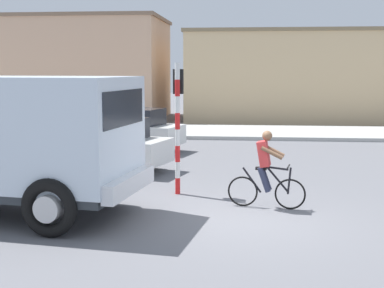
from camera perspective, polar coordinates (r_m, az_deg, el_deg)
The scene contains 9 objects.
ground_plane at distance 11.40m, azimuth 4.85°, elevation -7.78°, with size 120.00×120.00×0.00m, color slate.
sidewalk_far at distance 26.22m, azimuth 5.42°, elevation 1.24°, with size 80.00×5.00×0.16m, color #ADADA8.
truck_foreground at distance 12.05m, azimuth -18.51°, elevation 0.78°, with size 5.71×3.38×2.90m.
cyclist at distance 12.20m, azimuth 7.68°, elevation -2.62°, with size 1.71×0.55×1.72m.
traffic_light_pole at distance 13.37m, azimuth -1.48°, elevation 3.56°, with size 0.24×0.43×3.20m.
car_red_near at distance 20.69m, azimuth -6.52°, elevation 1.53°, with size 4.30×2.68×1.60m.
car_white_mid at distance 16.74m, azimuth -9.15°, elevation 0.01°, with size 4.30×2.68×1.60m.
building_corner_left at distance 35.55m, azimuth -12.78°, elevation 7.65°, with size 12.20×7.58×6.16m.
building_mid_block at distance 34.08m, azimuth 9.10°, elevation 7.00°, with size 11.18×7.65×5.27m.
Camera 1 is at (0.15, -10.98, 3.05)m, focal length 51.46 mm.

